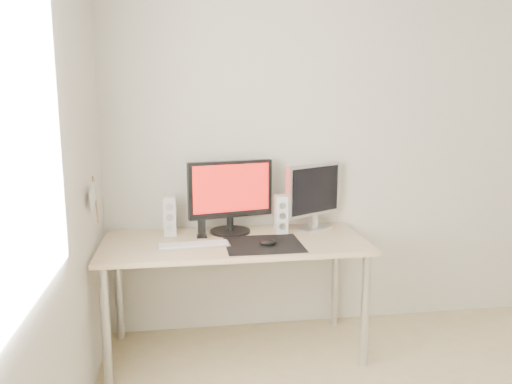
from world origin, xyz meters
TOP-DOWN VIEW (x-y plane):
  - wall_back at (0.00, 1.75)m, footprint 3.50×0.00m
  - wall_left at (-1.75, 0.00)m, footprint 0.00×3.50m
  - window_pane at (-1.74, 0.00)m, footprint 0.00×1.30m
  - mousepad at (-0.77, 1.26)m, footprint 0.45×0.40m
  - mouse at (-0.75, 1.23)m, footprint 0.10×0.06m
  - desk at (-0.93, 1.38)m, footprint 1.60×0.70m
  - main_monitor at (-0.93, 1.56)m, footprint 0.55×0.31m
  - second_monitor at (-0.39, 1.57)m, footprint 0.41×0.26m
  - speaker_left at (-1.32, 1.57)m, footprint 0.08×0.09m
  - speaker_right at (-0.62, 1.50)m, footprint 0.08×0.09m
  - keyboard at (-1.18, 1.29)m, footprint 0.43×0.15m
  - phone_dock at (-1.12, 1.48)m, footprint 0.06×0.05m
  - pennant at (-1.72, 1.24)m, footprint 0.01×0.23m

SIDE VIEW (x-z plane):
  - desk at x=-0.93m, z-range 0.29..1.02m
  - mousepad at x=-0.77m, z-range 0.73..0.73m
  - keyboard at x=-1.18m, z-range 0.73..0.75m
  - mouse at x=-0.75m, z-range 0.73..0.77m
  - phone_dock at x=-1.12m, z-range 0.71..0.82m
  - speaker_left at x=-1.32m, z-range 0.73..0.97m
  - speaker_right at x=-0.62m, z-range 0.73..0.97m
  - second_monitor at x=-0.39m, z-range 0.75..1.19m
  - main_monitor at x=-0.93m, z-range 0.75..1.22m
  - pennant at x=-1.72m, z-range 0.90..1.19m
  - wall_back at x=0.00m, z-range -0.50..3.00m
  - wall_left at x=-1.75m, z-range -0.50..3.00m
  - window_pane at x=-1.74m, z-range 0.85..2.15m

